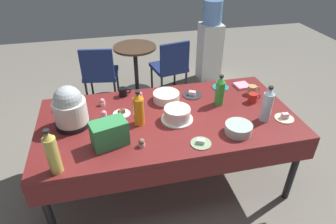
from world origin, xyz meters
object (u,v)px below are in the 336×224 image
(potluck_table, at_px, (168,123))
(water_cooler, at_px, (210,44))
(coffee_mug_red, at_px, (253,98))
(round_cafe_table, at_px, (136,61))
(dessert_plate_sage, at_px, (201,143))
(dessert_plate_charcoal, at_px, (192,94))
(soda_carton, at_px, (109,133))
(ceramic_snack_bowl, at_px, (166,97))
(coffee_mug_tan, at_px, (252,90))
(cupcake_cocoa, at_px, (58,107))
(soda_bottle_lime_soda, at_px, (220,91))
(maroon_chair_left, at_px, (100,72))
(maroon_chair_right, at_px, (171,65))
(cupcake_lemon, at_px, (102,102))
(glass_salad_bowl, at_px, (238,129))
(cupcake_berry, at_px, (140,95))
(cupcake_rose, at_px, (55,149))
(frosted_layer_cake, at_px, (177,114))
(cupcake_vanilla, at_px, (142,143))
(slow_cooker, at_px, (70,108))
(soda_bottle_water, at_px, (267,105))
(soda_bottle_ginger_ale, at_px, (52,153))
(dessert_plate_teal, at_px, (221,87))
(cupcake_mint, at_px, (104,114))
(coffee_mug_black, at_px, (123,92))
(soda_bottle_orange_juice, at_px, (139,109))
(dessert_plate_cream, at_px, (284,117))
(dessert_plate_white, at_px, (122,113))

(potluck_table, xyz_separation_m, water_cooler, (1.14, 2.03, -0.10))
(coffee_mug_red, relative_size, round_cafe_table, 0.17)
(dessert_plate_sage, height_order, round_cafe_table, dessert_plate_sage)
(dessert_plate_charcoal, distance_m, soda_carton, 1.00)
(ceramic_snack_bowl, height_order, coffee_mug_tan, coffee_mug_tan)
(cupcake_cocoa, xyz_separation_m, soda_bottle_lime_soda, (1.44, -0.22, 0.10))
(maroon_chair_left, xyz_separation_m, maroon_chair_right, (0.98, 0.00, 0.00))
(dessert_plate_sage, relative_size, coffee_mug_red, 1.30)
(cupcake_lemon, bearing_deg, glass_salad_bowl, -32.77)
(cupcake_berry, xyz_separation_m, soda_carton, (-0.32, -0.63, 0.07))
(cupcake_rose, bearing_deg, coffee_mug_tan, 14.87)
(soda_carton, height_order, maroon_chair_left, soda_carton)
(frosted_layer_cake, relative_size, cupcake_lemon, 4.07)
(potluck_table, distance_m, cupcake_vanilla, 0.45)
(slow_cooker, relative_size, soda_bottle_water, 1.13)
(soda_bottle_ginger_ale, xyz_separation_m, coffee_mug_red, (1.70, 0.53, -0.12))
(dessert_plate_sage, height_order, dessert_plate_teal, dessert_plate_teal)
(cupcake_mint, height_order, soda_bottle_water, soda_bottle_water)
(cupcake_mint, height_order, round_cafe_table, cupcake_mint)
(slow_cooker, distance_m, cupcake_vanilla, 0.66)
(slow_cooker, bearing_deg, coffee_mug_red, 0.31)
(soda_bottle_water, bearing_deg, round_cafe_table, 112.05)
(soda_bottle_water, xyz_separation_m, water_cooler, (0.35, 2.26, -0.31))
(cupcake_berry, relative_size, coffee_mug_black, 0.58)
(soda_bottle_water, distance_m, coffee_mug_black, 1.32)
(coffee_mug_tan, xyz_separation_m, maroon_chair_left, (-1.45, 1.41, -0.30))
(cupcake_mint, distance_m, round_cafe_table, 1.82)
(dessert_plate_sage, distance_m, soda_bottle_orange_juice, 0.57)
(potluck_table, xyz_separation_m, cupcake_cocoa, (-0.93, 0.33, 0.09))
(slow_cooker, relative_size, ceramic_snack_bowl, 1.46)
(cupcake_rose, bearing_deg, cupcake_cocoa, 92.70)
(soda_bottle_water, xyz_separation_m, soda_bottle_orange_juice, (-1.04, 0.19, -0.01))
(dessert_plate_cream, bearing_deg, cupcake_rose, -179.48)
(soda_bottle_lime_soda, xyz_separation_m, coffee_mug_black, (-0.85, 0.34, -0.09))
(potluck_table, bearing_deg, water_cooler, 60.82)
(cupcake_cocoa, height_order, maroon_chair_left, maroon_chair_left)
(frosted_layer_cake, height_order, dessert_plate_white, frosted_layer_cake)
(dessert_plate_sage, relative_size, soda_bottle_orange_juice, 0.52)
(cupcake_rose, relative_size, water_cooler, 0.05)
(cupcake_lemon, distance_m, cupcake_vanilla, 0.71)
(soda_bottle_lime_soda, distance_m, soda_bottle_water, 0.44)
(cupcake_mint, bearing_deg, coffee_mug_red, -2.16)
(ceramic_snack_bowl, xyz_separation_m, soda_bottle_ginger_ale, (-0.92, -0.74, 0.12))
(cupcake_rose, relative_size, soda_bottle_ginger_ale, 0.20)
(frosted_layer_cake, bearing_deg, cupcake_cocoa, 158.93)
(soda_bottle_lime_soda, bearing_deg, maroon_chair_right, 93.50)
(dessert_plate_teal, bearing_deg, cupcake_mint, -166.64)
(cupcake_vanilla, bearing_deg, soda_bottle_water, 5.93)
(cupcake_cocoa, distance_m, coffee_mug_black, 0.61)
(cupcake_rose, height_order, coffee_mug_red, coffee_mug_red)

